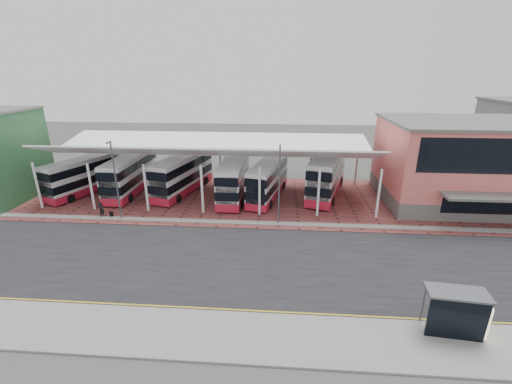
# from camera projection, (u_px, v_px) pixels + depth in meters

# --- Properties ---
(ground) EXTENTS (140.00, 140.00, 0.00)m
(ground) POSITION_uv_depth(u_px,v_px,m) (253.00, 256.00, 28.05)
(ground) COLOR #3F423E
(road) EXTENTS (120.00, 14.00, 0.02)m
(road) POSITION_uv_depth(u_px,v_px,m) (252.00, 263.00, 27.11)
(road) COLOR black
(road) RESTS_ON ground
(forecourt) EXTENTS (72.00, 16.00, 0.06)m
(forecourt) POSITION_uv_depth(u_px,v_px,m) (279.00, 199.00, 40.09)
(forecourt) COLOR brown
(forecourt) RESTS_ON ground
(sidewalk) EXTENTS (120.00, 4.00, 0.14)m
(sidewalk) POSITION_uv_depth(u_px,v_px,m) (240.00, 336.00, 19.60)
(sidewalk) COLOR slate
(sidewalk) RESTS_ON ground
(north_kerb) EXTENTS (120.00, 0.80, 0.14)m
(north_kerb) POSITION_uv_depth(u_px,v_px,m) (258.00, 223.00, 33.84)
(north_kerb) COLOR slate
(north_kerb) RESTS_ON ground
(yellow_line_near) EXTENTS (120.00, 0.12, 0.01)m
(yellow_line_near) POSITION_uv_depth(u_px,v_px,m) (244.00, 313.00, 21.49)
(yellow_line_near) COLOR gold
(yellow_line_near) RESTS_ON road
(yellow_line_far) EXTENTS (120.00, 0.12, 0.01)m
(yellow_line_far) POSITION_uv_depth(u_px,v_px,m) (244.00, 310.00, 21.77)
(yellow_line_far) COLOR gold
(yellow_line_far) RESTS_ON road
(canopy) EXTENTS (37.00, 11.63, 7.07)m
(canopy) POSITION_uv_depth(u_px,v_px,m) (211.00, 148.00, 39.55)
(canopy) COLOR white
(canopy) RESTS_ON ground
(terminal) EXTENTS (18.40, 14.40, 9.25)m
(terminal) POSITION_uv_depth(u_px,v_px,m) (470.00, 163.00, 37.90)
(terminal) COLOR #5B5956
(terminal) RESTS_ON ground
(lamp_west) EXTENTS (0.16, 0.90, 8.07)m
(lamp_west) POSITION_uv_depth(u_px,v_px,m) (115.00, 178.00, 33.42)
(lamp_west) COLOR #4D4F55
(lamp_west) RESTS_ON ground
(lamp_east) EXTENTS (0.16, 0.90, 8.07)m
(lamp_east) POSITION_uv_depth(u_px,v_px,m) (279.00, 182.00, 32.30)
(lamp_east) COLOR #4D4F55
(lamp_east) RESTS_ON ground
(bus_0) EXTENTS (6.01, 10.63, 4.31)m
(bus_0) POSITION_uv_depth(u_px,v_px,m) (86.00, 175.00, 41.63)
(bus_0) COLOR silver
(bus_0) RESTS_ON forecourt
(bus_1) EXTENTS (2.85, 11.06, 4.55)m
(bus_1) POSITION_uv_depth(u_px,v_px,m) (131.00, 174.00, 41.79)
(bus_1) COLOR silver
(bus_1) RESTS_ON forecourt
(bus_2) EXTENTS (5.12, 11.28, 4.53)m
(bus_2) POSITION_uv_depth(u_px,v_px,m) (183.00, 174.00, 41.73)
(bus_2) COLOR silver
(bus_2) RESTS_ON forecourt
(bus_3) EXTENTS (2.82, 10.98, 4.52)m
(bus_3) POSITION_uv_depth(u_px,v_px,m) (234.00, 178.00, 40.24)
(bus_3) COLOR silver
(bus_3) RESTS_ON forecourt
(bus_4) EXTENTS (4.58, 10.59, 4.25)m
(bus_4) POSITION_uv_depth(u_px,v_px,m) (268.00, 180.00, 40.00)
(bus_4) COLOR silver
(bus_4) RESTS_ON forecourt
(bus_5) EXTENTS (5.96, 12.32, 4.96)m
(bus_5) POSITION_uv_depth(u_px,v_px,m) (327.00, 174.00, 41.11)
(bus_5) COLOR silver
(bus_5) RESTS_ON forecourt
(pedestrian) EXTENTS (0.59, 0.72, 1.69)m
(pedestrian) POSITION_uv_depth(u_px,v_px,m) (102.00, 210.00, 34.94)
(pedestrian) COLOR black
(pedestrian) RESTS_ON forecourt
(suitcase) EXTENTS (0.32, 0.23, 0.55)m
(suitcase) POSITION_uv_depth(u_px,v_px,m) (111.00, 214.00, 35.19)
(suitcase) COLOR black
(suitcase) RESTS_ON forecourt
(bus_shelter) EXTENTS (3.49, 1.87, 2.69)m
(bus_shelter) POSITION_uv_depth(u_px,v_px,m) (462.00, 311.00, 19.04)
(bus_shelter) COLOR black
(bus_shelter) RESTS_ON sidewalk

